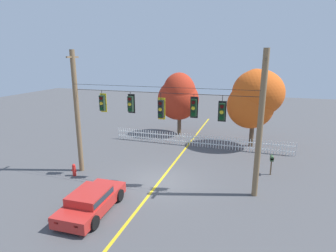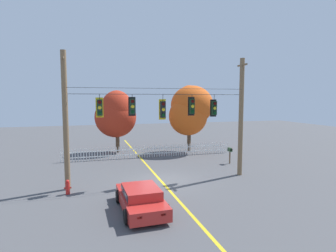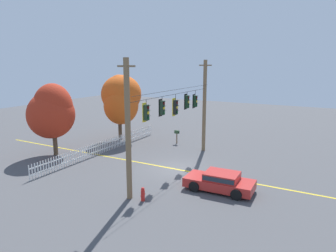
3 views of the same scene
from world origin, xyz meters
TOP-DOWN VIEW (x-y plane):
  - ground at (0.00, 0.00)m, footprint 80.00×80.00m
  - lane_centerline_stripe at (0.00, 0.00)m, footprint 0.16×36.00m
  - signal_support_span at (0.00, -0.00)m, footprint 11.36×1.10m
  - traffic_signal_northbound_primary at (-3.65, 0.01)m, footprint 0.43×0.38m
  - traffic_signal_westbound_side at (-1.77, 0.01)m, footprint 0.43×0.38m
  - traffic_signal_southbound_primary at (0.11, 0.01)m, footprint 0.43×0.38m
  - traffic_signal_northbound_secondary at (2.01, 0.01)m, footprint 0.43×0.38m
  - traffic_signal_eastbound_side at (3.54, 0.01)m, footprint 0.43×0.38m
  - white_picket_fence at (0.96, 7.26)m, footprint 15.05×0.06m
  - autumn_maple_near_fence at (-1.72, 10.36)m, footprint 3.94×3.59m
  - autumn_maple_mid at (5.16, 8.62)m, footprint 4.44×3.82m
  - parked_car at (-2.06, -4.15)m, footprint 2.02×4.14m
  - fire_hydrant at (-5.48, -0.86)m, footprint 0.38×0.22m
  - roadside_mailbox at (6.48, 3.12)m, footprint 0.25×0.44m

SIDE VIEW (x-z plane):
  - ground at x=0.00m, z-range 0.00..0.00m
  - lane_centerline_stripe at x=0.00m, z-range 0.00..0.01m
  - fire_hydrant at x=-5.48m, z-range -0.01..0.79m
  - white_picket_fence at x=0.96m, z-range 0.00..1.06m
  - parked_car at x=-2.06m, z-range 0.03..1.18m
  - roadside_mailbox at x=6.48m, z-range 0.40..1.70m
  - autumn_maple_near_fence at x=-1.72m, z-range 0.65..6.62m
  - signal_support_span at x=0.00m, z-range 0.06..7.88m
  - autumn_maple_mid at x=5.16m, z-range 0.92..7.39m
  - traffic_signal_southbound_primary at x=0.11m, z-range 3.73..5.29m
  - traffic_signal_eastbound_side at x=3.54m, z-range 3.85..5.28m
  - traffic_signal_northbound_primary at x=-3.65m, z-range 3.99..5.34m
  - traffic_signal_northbound_secondary at x=2.01m, z-range 4.02..5.36m
  - traffic_signal_westbound_side at x=-1.77m, z-range 4.06..5.35m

